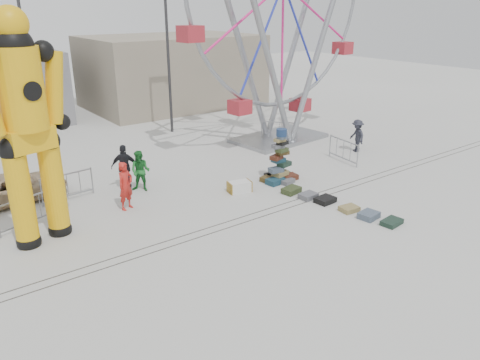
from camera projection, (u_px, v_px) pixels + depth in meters
ground at (277, 221)px, 16.37m from camera, size 90.00×90.00×0.00m
track_line_near at (266, 215)px, 16.81m from camera, size 40.00×0.04×0.01m
track_line_far at (259, 211)px, 17.12m from camera, size 40.00×0.04×0.01m
building_right at (172, 71)px, 34.40m from camera, size 12.00×8.00×5.00m
lamp_post_right at (170, 54)px, 26.27m from camera, size 1.41×0.25×8.00m
lamp_post_left at (29, 59)px, 23.86m from camera, size 1.41×0.25×8.00m
suitcase_tower at (280, 166)px, 19.90m from camera, size 1.60×1.43×2.28m
crash_test_dummy at (26, 122)px, 13.75m from camera, size 2.92×1.29×7.35m
ferris_wheel at (283, 5)px, 23.65m from camera, size 12.31×3.49×14.32m
steamer_trunk at (239, 187)px, 18.86m from camera, size 1.01×0.71×0.43m
row_case_0 at (291, 190)px, 18.76m from camera, size 0.83×0.63×0.23m
row_case_1 at (308, 196)px, 18.24m from camera, size 0.71×0.55×0.21m
row_case_2 at (325, 200)px, 17.87m from camera, size 0.78×0.62×0.21m
row_case_3 at (349, 209)px, 17.13m from camera, size 0.72×0.58×0.18m
row_case_4 at (369, 215)px, 16.55m from camera, size 0.77×0.65×0.23m
row_case_5 at (392, 222)px, 16.10m from camera, size 0.83×0.60×0.17m
barricade_dummy_b at (27, 212)px, 15.77m from camera, size 1.94×0.70×1.10m
barricade_dummy_c at (68, 187)px, 17.96m from camera, size 2.00×0.30×1.10m
barricade_wheel_front at (343, 151)px, 22.35m from camera, size 0.39×1.99×1.10m
barricade_wheel_back at (279, 131)px, 25.74m from camera, size 1.37×1.59×1.10m
pedestrian_red at (126, 186)px, 17.05m from camera, size 0.78×0.65×1.81m
pedestrian_green at (140, 171)px, 18.77m from camera, size 1.02×1.03×1.67m
pedestrian_black at (125, 167)px, 18.96m from camera, size 1.16×0.95×1.85m
pedestrian_grey at (357, 136)px, 23.82m from camera, size 0.92×1.21×1.66m
parked_suv at (14, 188)px, 17.84m from camera, size 4.06×2.16×1.09m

